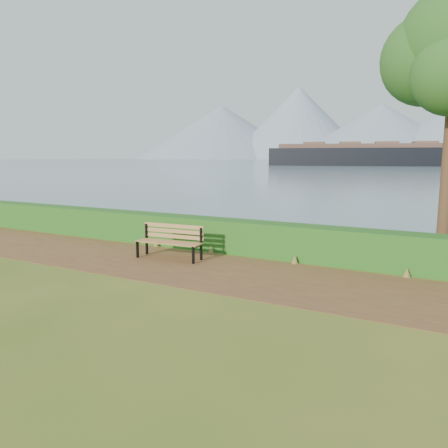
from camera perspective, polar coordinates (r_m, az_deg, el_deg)
The scene contains 6 objects.
ground at distance 11.21m, azimuth -2.11°, elevation -6.47°, with size 140.00×140.00×0.00m, color #46611B.
path at distance 11.46m, azimuth -1.34°, elevation -6.10°, with size 40.00×3.40×0.01m, color brown.
hedge at distance 13.34m, azimuth 3.59°, elevation -1.79°, with size 32.00×0.85×1.00m, color #164D16.
mountains at distance 416.34m, azimuth 27.09°, elevation 11.32°, with size 585.00×190.00×70.00m.
bench at distance 12.80m, azimuth -6.99°, elevation -1.97°, with size 2.02×0.74×0.99m.
cargo_ship at distance 143.15m, azimuth 22.50°, elevation 8.37°, with size 75.53×29.40×22.74m.
Camera 1 is at (5.53, -9.29, 2.96)m, focal length 35.00 mm.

